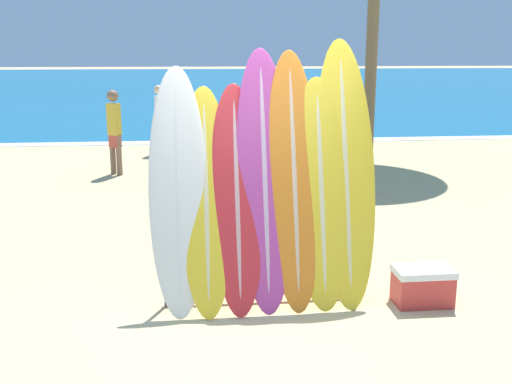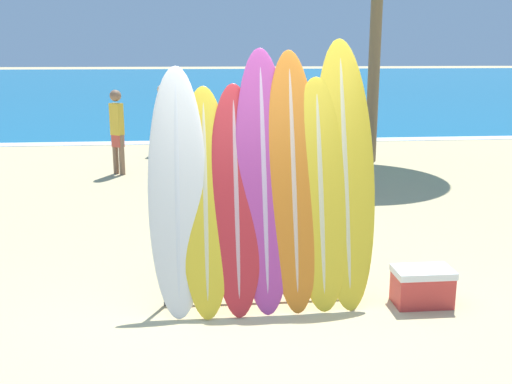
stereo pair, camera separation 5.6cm
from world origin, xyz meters
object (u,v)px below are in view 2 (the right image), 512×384
object	(u,v)px
surfboard_slot_3	(264,178)
person_mid_beach	(349,138)
surfboard_slot_0	(177,189)
person_near_water	(117,129)
cooler_box	(422,286)
surfboard_slot_1	(205,199)
surfboard_slot_6	(345,172)
surfboard_rack	(264,255)
surfboard_slot_4	(293,179)
surfboard_slot_5	(320,192)
person_far_left	(163,116)
surfboard_slot_2	(236,197)

from	to	relation	value
surfboard_slot_3	person_mid_beach	distance (m)	5.11
surfboard_slot_0	person_mid_beach	distance (m)	5.49
person_near_water	cooler_box	world-z (taller)	person_near_water
cooler_box	surfboard_slot_1	bearing A→B (deg)	173.28
surfboard_slot_1	surfboard_slot_6	size ratio (longest dim) A/B	0.82
person_near_water	person_mid_beach	size ratio (longest dim) A/B	1.01
surfboard_rack	surfboard_slot_4	xyz separation A→B (m)	(0.28, 0.07, 0.72)
surfboard_slot_6	surfboard_slot_1	bearing A→B (deg)	-177.41
surfboard_rack	surfboard_slot_5	world-z (taller)	surfboard_slot_5
surfboard_slot_6	surfboard_slot_5	bearing A→B (deg)	-164.60
surfboard_slot_4	person_mid_beach	size ratio (longest dim) A/B	1.48
person_mid_beach	cooler_box	size ratio (longest dim) A/B	2.93
surfboard_slot_4	person_far_left	world-z (taller)	surfboard_slot_4
surfboard_slot_6	surfboard_slot_0	bearing A→B (deg)	-178.73
cooler_box	surfboard_slot_5	bearing A→B (deg)	166.40
surfboard_slot_3	surfboard_slot_4	size ratio (longest dim) A/B	1.01
surfboard_slot_3	surfboard_slot_1	bearing A→B (deg)	-174.94
cooler_box	person_near_water	bearing A→B (deg)	119.35
surfboard_rack	person_mid_beach	xyz separation A→B (m)	(2.00, 4.79, 0.40)
surfboard_slot_0	surfboard_slot_5	distance (m)	1.33
surfboard_slot_2	surfboard_slot_6	size ratio (longest dim) A/B	0.83
surfboard_slot_3	surfboard_slot_5	bearing A→B (deg)	-6.11
surfboard_slot_0	surfboard_slot_2	xyz separation A→B (m)	(0.54, -0.03, -0.08)
surfboard_rack	surfboard_slot_2	xyz separation A→B (m)	(-0.26, 0.04, 0.56)
person_far_left	cooler_box	distance (m)	9.28
surfboard_slot_0	surfboard_slot_6	xyz separation A→B (m)	(1.57, 0.03, 0.13)
surfboard_slot_0	surfboard_slot_5	size ratio (longest dim) A/B	1.05
person_mid_beach	person_far_left	distance (m)	5.11
person_mid_beach	cooler_box	bearing A→B (deg)	70.42
surfboard_slot_1	person_near_water	distance (m)	6.44
surfboard_slot_1	cooler_box	size ratio (longest dim) A/B	3.73
cooler_box	surfboard_rack	bearing A→B (deg)	172.38
surfboard_slot_0	cooler_box	size ratio (longest dim) A/B	4.07
surfboard_slot_3	person_near_water	xyz separation A→B (m)	(-2.15, 6.18, -0.31)
person_mid_beach	person_far_left	bearing A→B (deg)	-61.70
surfboard_slot_3	person_far_left	xyz separation A→B (m)	(-1.42, 8.50, -0.34)
surfboard_slot_6	person_far_left	size ratio (longest dim) A/B	1.57
surfboard_slot_1	surfboard_slot_4	size ratio (longest dim) A/B	0.86
surfboard_rack	surfboard_slot_3	xyz separation A→B (m)	(0.01, 0.09, 0.72)
surfboard_slot_2	cooler_box	bearing A→B (deg)	-7.69
surfboard_slot_2	surfboard_slot_4	size ratio (longest dim) A/B	0.87
surfboard_slot_2	surfboard_slot_5	xyz separation A→B (m)	(0.79, -0.00, 0.03)
surfboard_slot_1	person_near_water	world-z (taller)	surfboard_slot_1
surfboard_slot_3	person_near_water	bearing A→B (deg)	109.22
surfboard_slot_1	person_far_left	size ratio (longest dim) A/B	1.29
surfboard_slot_0	surfboard_slot_4	bearing A→B (deg)	0.50
surfboard_slot_6	person_mid_beach	size ratio (longest dim) A/B	1.55
person_mid_beach	surfboard_slot_0	bearing A→B (deg)	45.64
surfboard_slot_6	person_mid_beach	world-z (taller)	surfboard_slot_6
surfboard_slot_2	surfboard_slot_6	xyz separation A→B (m)	(1.03, 0.06, 0.21)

